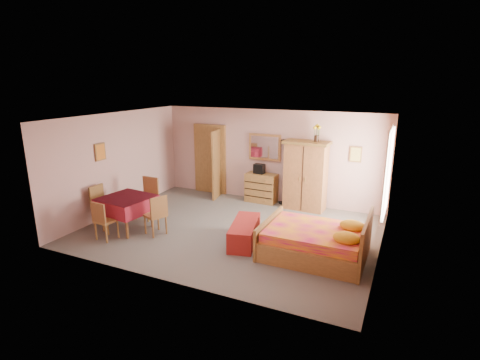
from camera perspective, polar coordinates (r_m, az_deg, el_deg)
The scene contains 23 objects.
floor at distance 8.80m, azimuth -1.42°, elevation -7.64°, with size 6.50×6.50×0.00m, color #68645C.
ceiling at distance 8.15m, azimuth -1.54°, elevation 9.45°, with size 6.50×6.50×0.00m, color brown.
wall_back at distance 10.62m, azimuth 4.50°, elevation 3.67°, with size 6.50×0.10×2.60m, color tan.
wall_front at distance 6.34m, azimuth -11.55°, elevation -4.63°, with size 6.50×0.10×2.60m, color tan.
wall_left at distance 10.21m, azimuth -18.09°, elevation 2.48°, with size 0.10×5.00×2.60m, color tan.
wall_right at distance 7.58m, azimuth 21.16°, elevation -2.07°, with size 0.10×5.00×2.60m, color tan.
doorway at distance 11.44m, azimuth -4.55°, elevation 3.09°, with size 1.06×0.12×2.15m, color #9E6B35.
window at distance 8.70m, azimuth 21.58°, elevation 1.06°, with size 0.08×1.40×1.95m, color white.
picture_left at distance 9.69m, azimuth -20.54°, elevation 4.03°, with size 0.04×0.32×0.42m, color orange.
picture_back at distance 9.99m, azimuth 17.22°, elevation 3.76°, with size 0.30×0.04×0.40m, color #D8BF59.
chest_of_drawers at distance 10.65m, azimuth 3.27°, elevation -1.20°, with size 0.87×0.44×0.82m, color olive.
wall_mirror at distance 10.58m, azimuth 3.78°, elevation 5.02°, with size 0.95×0.05×0.75m, color silver.
stereo at distance 10.55m, azimuth 2.95°, elevation 1.72°, with size 0.29×0.21×0.27m, color black.
floor_lamp at distance 10.44m, azimuth 6.68°, elevation 1.17°, with size 0.23×0.23×1.81m, color black.
wardrobe at distance 10.07m, azimuth 9.95°, elevation 0.65°, with size 1.18×0.61×1.85m, color #AC6A3A.
sunflower_vase at distance 9.82m, azimuth 11.63°, elevation 7.04°, with size 0.18×0.18×0.45m, color gold.
bed at distance 7.58m, azimuth 11.36°, elevation -8.01°, with size 2.02×1.59×0.93m, color #CC135E.
bench at distance 8.12m, azimuth 0.69°, elevation -7.95°, with size 0.50×1.35×0.45m, color maroon.
dining_table at distance 9.11m, azimuth -16.76°, elevation -4.86°, with size 1.07×1.07×0.78m, color maroon.
chair_south at distance 8.69m, azimuth -19.74°, elevation -5.75°, with size 0.40×0.40×0.88m, color #AD783A.
chair_north at distance 9.65m, azimuth -14.12°, elevation -2.77°, with size 0.47×0.47×1.03m, color olive.
chair_west at distance 9.49m, azimuth -19.97°, elevation -3.73°, with size 0.44×0.44×0.98m, color #AB6B3A.
chair_east at distance 8.65m, azimuth -12.82°, elevation -5.17°, with size 0.42×0.42×0.92m, color #986533.
Camera 1 is at (3.60, -7.27, 3.42)m, focal length 28.00 mm.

